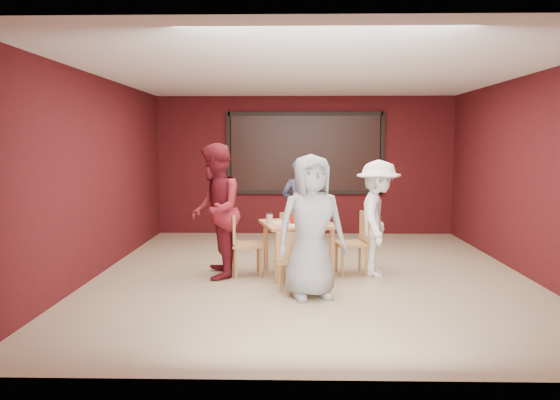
{
  "coord_description": "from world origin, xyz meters",
  "views": [
    {
      "loc": [
        -0.27,
        -7.62,
        1.86
      ],
      "look_at": [
        -0.43,
        -0.08,
        1.07
      ],
      "focal_mm": 35.0,
      "sensor_mm": 36.0,
      "label": 1
    }
  ],
  "objects_px": {
    "diner_back": "(300,209)",
    "diner_right": "(378,218)",
    "dining_table": "(298,229)",
    "diner_front": "(311,226)",
    "chair_front": "(293,258)",
    "chair_back": "(293,234)",
    "chair_left": "(242,240)",
    "diner_left": "(215,211)",
    "chair_right": "(357,239)"
  },
  "relations": [
    {
      "from": "chair_front",
      "to": "diner_right",
      "type": "relative_size",
      "value": 0.48
    },
    {
      "from": "diner_left",
      "to": "diner_right",
      "type": "bearing_deg",
      "value": 88.13
    },
    {
      "from": "dining_table",
      "to": "diner_left",
      "type": "bearing_deg",
      "value": -173.51
    },
    {
      "from": "chair_back",
      "to": "chair_right",
      "type": "xyz_separation_m",
      "value": [
        0.9,
        -0.76,
        0.06
      ]
    },
    {
      "from": "dining_table",
      "to": "chair_front",
      "type": "bearing_deg",
      "value": -94.69
    },
    {
      "from": "diner_front",
      "to": "diner_left",
      "type": "distance_m",
      "value": 1.61
    },
    {
      "from": "dining_table",
      "to": "diner_left",
      "type": "xyz_separation_m",
      "value": [
        -1.14,
        -0.13,
        0.27
      ]
    },
    {
      "from": "chair_back",
      "to": "diner_back",
      "type": "relative_size",
      "value": 0.48
    },
    {
      "from": "chair_back",
      "to": "dining_table",
      "type": "bearing_deg",
      "value": -85.45
    },
    {
      "from": "chair_back",
      "to": "chair_left",
      "type": "xyz_separation_m",
      "value": [
        -0.72,
        -0.87,
        0.06
      ]
    },
    {
      "from": "dining_table",
      "to": "chair_front",
      "type": "distance_m",
      "value": 0.89
    },
    {
      "from": "diner_front",
      "to": "chair_left",
      "type": "bearing_deg",
      "value": 114.37
    },
    {
      "from": "chair_right",
      "to": "chair_left",
      "type": "bearing_deg",
      "value": -175.99
    },
    {
      "from": "chair_right",
      "to": "diner_right",
      "type": "bearing_deg",
      "value": -11.96
    },
    {
      "from": "diner_back",
      "to": "chair_right",
      "type": "bearing_deg",
      "value": 139.68
    },
    {
      "from": "chair_left",
      "to": "chair_right",
      "type": "distance_m",
      "value": 1.63
    },
    {
      "from": "chair_back",
      "to": "chair_front",
      "type": "bearing_deg",
      "value": -90.08
    },
    {
      "from": "chair_back",
      "to": "diner_right",
      "type": "distance_m",
      "value": 1.49
    },
    {
      "from": "chair_left",
      "to": "dining_table",
      "type": "bearing_deg",
      "value": 1.05
    },
    {
      "from": "dining_table",
      "to": "diner_front",
      "type": "distance_m",
      "value": 1.12
    },
    {
      "from": "dining_table",
      "to": "diner_front",
      "type": "relative_size",
      "value": 0.67
    },
    {
      "from": "chair_front",
      "to": "diner_front",
      "type": "xyz_separation_m",
      "value": [
        0.22,
        -0.23,
        0.43
      ]
    },
    {
      "from": "chair_left",
      "to": "diner_right",
      "type": "height_order",
      "value": "diner_right"
    },
    {
      "from": "dining_table",
      "to": "diner_right",
      "type": "height_order",
      "value": "diner_right"
    },
    {
      "from": "diner_right",
      "to": "diner_back",
      "type": "bearing_deg",
      "value": 56.87
    },
    {
      "from": "diner_back",
      "to": "diner_left",
      "type": "relative_size",
      "value": 0.87
    },
    {
      "from": "diner_back",
      "to": "diner_right",
      "type": "bearing_deg",
      "value": 146.76
    },
    {
      "from": "chair_back",
      "to": "diner_right",
      "type": "bearing_deg",
      "value": -34.56
    },
    {
      "from": "chair_back",
      "to": "diner_back",
      "type": "bearing_deg",
      "value": 60.58
    },
    {
      "from": "chair_back",
      "to": "diner_left",
      "type": "xyz_separation_m",
      "value": [
        -1.07,
        -0.99,
        0.49
      ]
    },
    {
      "from": "chair_left",
      "to": "chair_right",
      "type": "xyz_separation_m",
      "value": [
        1.62,
        0.11,
        0.0
      ]
    },
    {
      "from": "dining_table",
      "to": "chair_left",
      "type": "bearing_deg",
      "value": -178.95
    },
    {
      "from": "chair_front",
      "to": "diner_front",
      "type": "relative_size",
      "value": 0.45
    },
    {
      "from": "chair_right",
      "to": "diner_left",
      "type": "distance_m",
      "value": 2.03
    },
    {
      "from": "dining_table",
      "to": "chair_back",
      "type": "bearing_deg",
      "value": 94.55
    },
    {
      "from": "diner_back",
      "to": "diner_left",
      "type": "height_order",
      "value": "diner_left"
    },
    {
      "from": "chair_left",
      "to": "diner_back",
      "type": "distance_m",
      "value": 1.4
    },
    {
      "from": "chair_front",
      "to": "chair_left",
      "type": "xyz_separation_m",
      "value": [
        -0.72,
        0.85,
        0.06
      ]
    },
    {
      "from": "dining_table",
      "to": "diner_front",
      "type": "height_order",
      "value": "diner_front"
    },
    {
      "from": "diner_front",
      "to": "chair_back",
      "type": "bearing_deg",
      "value": 79.73
    },
    {
      "from": "dining_table",
      "to": "chair_right",
      "type": "relative_size",
      "value": 1.31
    },
    {
      "from": "diner_left",
      "to": "chair_back",
      "type": "bearing_deg",
      "value": 126.55
    },
    {
      "from": "diner_left",
      "to": "dining_table",
      "type": "bearing_deg",
      "value": 90.36
    },
    {
      "from": "chair_back",
      "to": "diner_back",
      "type": "xyz_separation_m",
      "value": [
        0.12,
        0.21,
        0.37
      ]
    },
    {
      "from": "chair_front",
      "to": "diner_right",
      "type": "height_order",
      "value": "diner_right"
    },
    {
      "from": "chair_front",
      "to": "chair_left",
      "type": "bearing_deg",
      "value": 130.27
    },
    {
      "from": "chair_left",
      "to": "diner_left",
      "type": "bearing_deg",
      "value": -161.88
    },
    {
      "from": "chair_left",
      "to": "diner_front",
      "type": "xyz_separation_m",
      "value": [
        0.94,
        -1.08,
        0.37
      ]
    },
    {
      "from": "diner_right",
      "to": "chair_left",
      "type": "bearing_deg",
      "value": 102.16
    },
    {
      "from": "diner_front",
      "to": "diner_left",
      "type": "bearing_deg",
      "value": 126.63
    }
  ]
}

